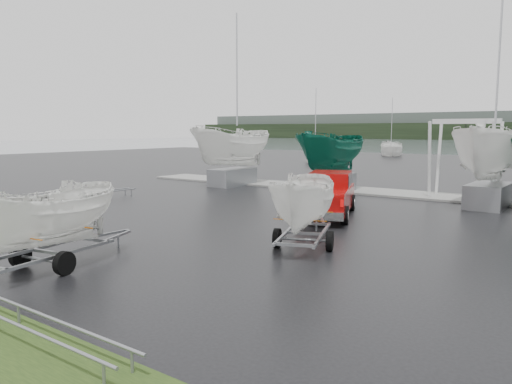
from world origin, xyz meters
name	(u,v)px	position (x,y,z in m)	size (l,w,h in m)	color
ground_plane	(200,224)	(0.00, 0.00, 0.00)	(120.00, 120.00, 0.00)	black
dock	(350,190)	(0.00, 13.00, 0.05)	(30.00, 3.00, 0.12)	gray
pickup_truck	(329,193)	(2.96, 4.76, 0.92)	(3.61, 5.61, 1.77)	#910807
trailer_hitched	(305,157)	(5.19, -0.95, 2.77)	(2.41, 3.78, 5.11)	gray
trailer_parked	(43,162)	(1.07, -6.88, 2.76)	(2.01, 3.75, 5.10)	gray
boat_hoist	(465,148)	(6.30, 13.00, 2.67)	(3.30, 2.18, 4.12)	silver
keelboat_0	(232,119)	(-7.31, 11.00, 4.24)	(2.66, 3.20, 10.84)	gray
keelboat_1	(332,127)	(-0.32, 11.20, 3.71)	(2.34, 3.20, 7.33)	gray
keelboat_2	(493,115)	(7.95, 11.00, 4.24)	(2.66, 3.20, 10.84)	gray
mast_rack_0	(81,194)	(-9.00, 1.00, 0.35)	(0.56, 6.50, 0.06)	gray
mast_rack_2	(5,309)	(4.00, -9.50, 0.35)	(7.00, 0.56, 0.06)	gray
moored_boat_0	(315,163)	(-14.07, 33.53, 0.01)	(2.94, 2.96, 10.82)	white
moored_boat_1	(391,155)	(-13.34, 53.50, 0.00)	(3.96, 4.00, 11.94)	white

